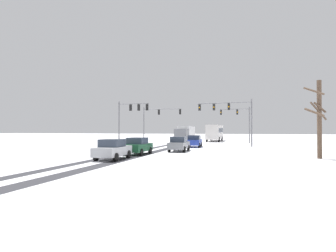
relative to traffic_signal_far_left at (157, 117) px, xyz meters
The scene contains 14 objects.
wheel_track_left_lane 24.67m from the traffic_signal_far_left, 76.33° to the right, with size 1.20×38.17×0.01m, color #38383D.
wheel_track_right_lane 24.27m from the traffic_signal_far_left, 81.26° to the right, with size 0.96×38.17×0.01m, color #38383D.
sidewalk_kerb_right 31.02m from the traffic_signal_far_left, 55.49° to the right, with size 4.00×38.17×0.12m, color white.
traffic_signal_far_left is the anchor object (origin of this frame).
traffic_signal_far_right 14.66m from the traffic_signal_far_left, 14.75° to the left, with size 5.29×0.54×6.50m.
traffic_signal_near_right 15.24m from the traffic_signal_far_left, 31.68° to the right, with size 7.52×0.69×6.50m.
traffic_signal_near_left 10.24m from the traffic_signal_far_left, 93.62° to the right, with size 4.72×0.46×6.50m.
car_blue_lead 13.15m from the traffic_signal_far_left, 47.84° to the right, with size 2.00×4.18×1.62m.
car_grey_second 19.13m from the traffic_signal_far_left, 64.41° to the right, with size 1.92×4.14×1.62m.
car_dark_green_third 22.32m from the traffic_signal_far_left, 76.67° to the right, with size 1.89×4.13×1.62m.
car_silver_fourth 26.70m from the traffic_signal_far_left, 79.50° to the right, with size 2.00×4.18×1.62m.
bus_oncoming 14.47m from the traffic_signal_far_left, 49.65° to the left, with size 2.72×11.01×3.38m.
box_truck_delivery 5.91m from the traffic_signal_far_left, 11.53° to the left, with size 2.40×7.44×3.02m.
bare_tree_sidewalk_mid 29.53m from the traffic_signal_far_left, 45.04° to the right, with size 1.64×1.40×6.47m.
Camera 1 is at (8.07, -4.15, 2.36)m, focal length 28.17 mm.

